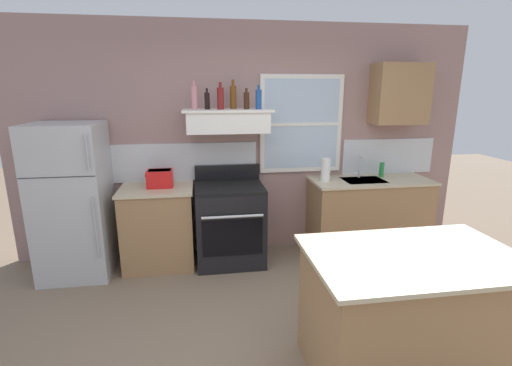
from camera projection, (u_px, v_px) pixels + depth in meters
The scene contains 18 objects.
back_wall at pixel (250, 141), 4.40m from camera, with size 5.40×0.11×2.70m.
refrigerator at pixel (73, 201), 3.88m from camera, with size 0.70×0.72×1.63m.
counter_left_of_stove at pixel (159, 226), 4.15m from camera, with size 0.79×0.63×0.91m.
toaster at pixel (160, 178), 4.04m from camera, with size 0.30×0.20×0.19m.
stove_range at pixel (230, 223), 4.23m from camera, with size 0.76×0.69×1.09m.
range_hood_shelf at pixel (227, 120), 4.03m from camera, with size 0.96×0.52×0.24m.
bottle_rose_pink at pixel (194, 97), 3.93m from camera, with size 0.07×0.07×0.30m.
bottle_balsamic_dark at pixel (207, 101), 3.92m from camera, with size 0.06×0.06×0.22m.
bottle_red_label_wine at pixel (220, 98), 3.92m from camera, with size 0.07×0.07×0.28m.
bottle_amber_wine at pixel (233, 97), 4.04m from camera, with size 0.07×0.07×0.31m.
bottle_brown_stout at pixel (247, 100), 3.97m from camera, with size 0.06×0.06×0.22m.
bottle_blue_liqueur at pixel (259, 99), 3.98m from camera, with size 0.07×0.07×0.26m.
counter_right_with_sink at pixel (368, 215), 4.52m from camera, with size 1.43×0.63×0.91m.
sink_faucet at pixel (361, 164), 4.44m from camera, with size 0.03×0.17×0.28m.
paper_towel_roll at pixel (326, 170), 4.29m from camera, with size 0.11×0.11×0.27m, color white.
dish_soap_bottle at pixel (382, 170), 4.51m from camera, with size 0.06×0.06×0.18m, color #268C3F.
kitchen_island at pixel (408, 315), 2.52m from camera, with size 1.40×0.90×0.91m.
upper_cabinet_right at pixel (400, 94), 4.35m from camera, with size 0.64×0.32×0.70m.
Camera 1 is at (-0.56, -2.12, 1.96)m, focal length 25.88 mm.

